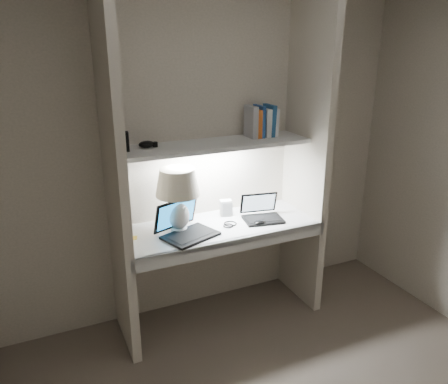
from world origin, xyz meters
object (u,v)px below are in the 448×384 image
table_lamp (178,190)px  laptop_netbook (261,213)px  laptop_main (185,227)px  speaker (226,208)px  book_row (261,122)px

table_lamp → laptop_netbook: bearing=-4.3°
laptop_main → speaker: bearing=5.8°
table_lamp → speaker: 0.50m
laptop_netbook → book_row: bearing=78.0°
table_lamp → laptop_netbook: size_ratio=1.40×
laptop_netbook → speaker: 0.28m
table_lamp → laptop_main: table_lamp is taller
speaker → book_row: bearing=13.3°
table_lamp → speaker: (0.42, 0.12, -0.25)m
table_lamp → speaker: size_ratio=3.65×
laptop_main → speaker: 0.45m
laptop_netbook → book_row: (0.07, 0.17, 0.66)m
laptop_netbook → book_row: 0.69m
laptop_netbook → table_lamp: bearing=-173.6°
laptop_main → book_row: size_ratio=1.88×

